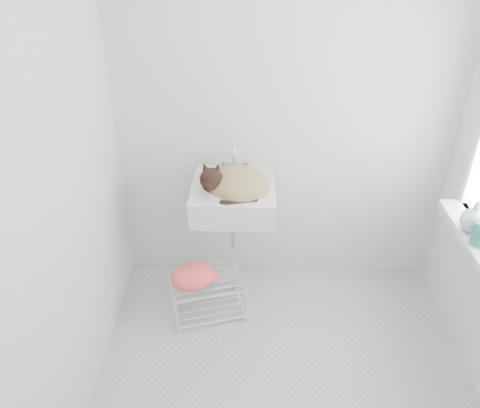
{
  "coord_description": "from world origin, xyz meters",
  "views": [
    {
      "loc": [
        -0.2,
        -1.9,
        2.39
      ],
      "look_at": [
        -0.28,
        0.5,
        0.88
      ],
      "focal_mm": 36.33,
      "sensor_mm": 36.0,
      "label": 1
    }
  ],
  "objects_px": {
    "sink": "(233,188)",
    "bottle_b": "(480,245)",
    "wire_rack": "(207,293)",
    "bottle_c": "(471,230)",
    "cat": "(235,184)"
  },
  "relations": [
    {
      "from": "sink",
      "to": "bottle_b",
      "type": "relative_size",
      "value": 2.56
    },
    {
      "from": "wire_rack",
      "to": "bottle_c",
      "type": "height_order",
      "value": "bottle_c"
    },
    {
      "from": "bottle_b",
      "to": "bottle_c",
      "type": "xyz_separation_m",
      "value": [
        0.0,
        0.13,
        0.0
      ]
    },
    {
      "from": "bottle_b",
      "to": "bottle_c",
      "type": "distance_m",
      "value": 0.13
    },
    {
      "from": "cat",
      "to": "wire_rack",
      "type": "bearing_deg",
      "value": -130.86
    },
    {
      "from": "bottle_c",
      "to": "cat",
      "type": "bearing_deg",
      "value": 162.75
    },
    {
      "from": "wire_rack",
      "to": "sink",
      "type": "bearing_deg",
      "value": 51.28
    },
    {
      "from": "cat",
      "to": "wire_rack",
      "type": "height_order",
      "value": "cat"
    },
    {
      "from": "bottle_c",
      "to": "wire_rack",
      "type": "bearing_deg",
      "value": 171.97
    },
    {
      "from": "cat",
      "to": "wire_rack",
      "type": "distance_m",
      "value": 0.79
    },
    {
      "from": "bottle_b",
      "to": "bottle_c",
      "type": "relative_size",
      "value": 1.12
    },
    {
      "from": "sink",
      "to": "bottle_b",
      "type": "height_order",
      "value": "sink"
    },
    {
      "from": "wire_rack",
      "to": "bottle_b",
      "type": "relative_size",
      "value": 2.18
    },
    {
      "from": "bottle_c",
      "to": "bottle_b",
      "type": "bearing_deg",
      "value": -90.0
    },
    {
      "from": "cat",
      "to": "bottle_b",
      "type": "relative_size",
      "value": 2.09
    }
  ]
}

